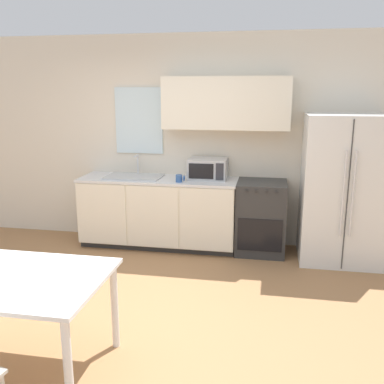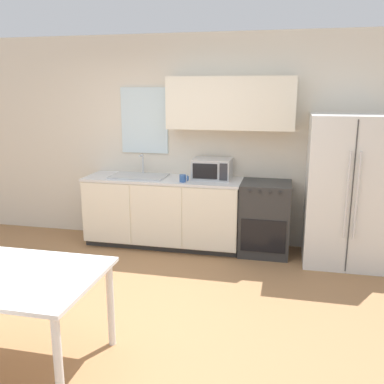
{
  "view_description": "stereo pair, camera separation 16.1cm",
  "coord_description": "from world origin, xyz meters",
  "px_view_note": "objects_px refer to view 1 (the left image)",
  "views": [
    {
      "loc": [
        1.17,
        -3.4,
        2.01
      ],
      "look_at": [
        0.45,
        0.52,
        1.05
      ],
      "focal_mm": 40.0,
      "sensor_mm": 36.0,
      "label": 1
    },
    {
      "loc": [
        1.32,
        -3.37,
        2.01
      ],
      "look_at": [
        0.45,
        0.52,
        1.05
      ],
      "focal_mm": 40.0,
      "sensor_mm": 36.0,
      "label": 2
    }
  ],
  "objects_px": {
    "coffee_mug": "(180,178)",
    "oven_range": "(261,217)",
    "dining_table": "(18,289)",
    "refrigerator": "(342,189)",
    "microwave": "(208,169)"
  },
  "relations": [
    {
      "from": "oven_range",
      "to": "coffee_mug",
      "type": "distance_m",
      "value": 1.13
    },
    {
      "from": "oven_range",
      "to": "coffee_mug",
      "type": "height_order",
      "value": "coffee_mug"
    },
    {
      "from": "oven_range",
      "to": "refrigerator",
      "type": "relative_size",
      "value": 0.52
    },
    {
      "from": "oven_range",
      "to": "coffee_mug",
      "type": "relative_size",
      "value": 8.09
    },
    {
      "from": "oven_range",
      "to": "microwave",
      "type": "height_order",
      "value": "microwave"
    },
    {
      "from": "coffee_mug",
      "to": "oven_range",
      "type": "bearing_deg",
      "value": 10.94
    },
    {
      "from": "oven_range",
      "to": "coffee_mug",
      "type": "xyz_separation_m",
      "value": [
        -1.0,
        -0.19,
        0.5
      ]
    },
    {
      "from": "oven_range",
      "to": "dining_table",
      "type": "height_order",
      "value": "oven_range"
    },
    {
      "from": "dining_table",
      "to": "oven_range",
      "type": "bearing_deg",
      "value": 58.82
    },
    {
      "from": "oven_range",
      "to": "coffee_mug",
      "type": "bearing_deg",
      "value": -169.06
    },
    {
      "from": "microwave",
      "to": "oven_range",
      "type": "bearing_deg",
      "value": -6.17
    },
    {
      "from": "refrigerator",
      "to": "dining_table",
      "type": "height_order",
      "value": "refrigerator"
    },
    {
      "from": "refrigerator",
      "to": "coffee_mug",
      "type": "height_order",
      "value": "refrigerator"
    },
    {
      "from": "oven_range",
      "to": "refrigerator",
      "type": "xyz_separation_m",
      "value": [
        0.93,
        -0.08,
        0.42
      ]
    },
    {
      "from": "refrigerator",
      "to": "coffee_mug",
      "type": "distance_m",
      "value": 1.93
    }
  ]
}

